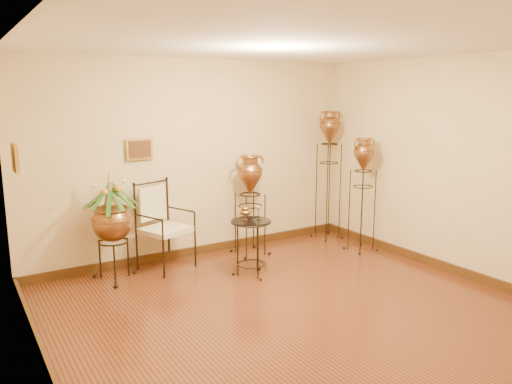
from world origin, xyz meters
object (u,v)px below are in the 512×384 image
amphora_tall (329,174)px  amphora_mid (362,194)px  side_table (251,247)px  armchair (166,226)px  planter_urn (112,217)px

amphora_tall → amphora_mid: bearing=-90.0°
amphora_mid → side_table: bearing=-178.6°
armchair → side_table: armchair is taller
amphora_mid → amphora_tall: bearing=90.0°
amphora_mid → armchair: size_ratio=1.47×
planter_urn → armchair: size_ratio=1.25×
amphora_mid → planter_urn: (-3.52, 0.72, -0.05)m
planter_urn → side_table: bearing=-26.4°
side_table → amphora_tall: bearing=22.9°
amphora_tall → side_table: amphora_tall is taller
amphora_mid → planter_urn: 3.59m
planter_urn → side_table: (1.55, -0.77, -0.43)m
amphora_tall → planter_urn: (-3.52, -0.06, -0.25)m
amphora_tall → side_table: size_ratio=2.25×
amphora_tall → armchair: amphora_tall is taller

